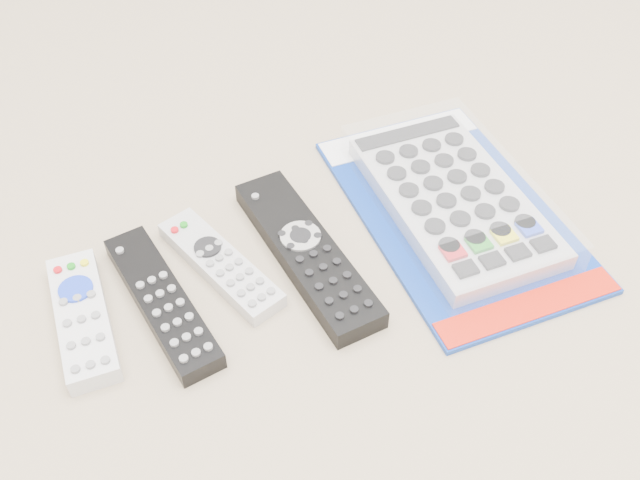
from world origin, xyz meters
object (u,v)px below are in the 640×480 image
remote_small_grey (83,318)px  jumbo_remote_packaged (454,198)px  remote_large_black (307,252)px  remote_silver_dvd (221,264)px  remote_slim_black (162,301)px

remote_small_grey → jumbo_remote_packaged: (0.43, -0.07, 0.01)m
remote_large_black → jumbo_remote_packaged: jumbo_remote_packaged is taller
remote_silver_dvd → jumbo_remote_packaged: 0.28m
remote_small_grey → remote_large_black: remote_large_black is taller
remote_slim_black → remote_silver_dvd: bearing=11.5°
remote_slim_black → remote_small_grey: bearing=164.0°
remote_small_grey → jumbo_remote_packaged: jumbo_remote_packaged is taller
remote_slim_black → remote_large_black: remote_large_black is taller
remote_small_grey → jumbo_remote_packaged: size_ratio=0.45×
remote_small_grey → remote_slim_black: 0.08m
remote_small_grey → remote_silver_dvd: remote_small_grey is taller
remote_large_black → remote_small_grey: bearing=173.2°
remote_small_grey → remote_silver_dvd: (0.15, -0.01, -0.00)m
remote_slim_black → remote_large_black: 0.16m
remote_small_grey → remote_silver_dvd: 0.15m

